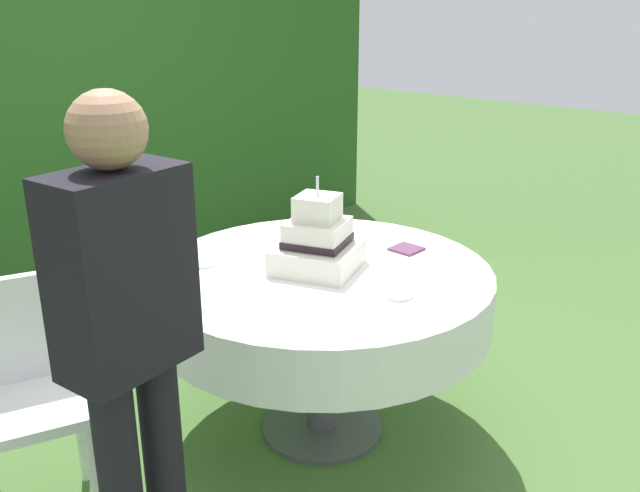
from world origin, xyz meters
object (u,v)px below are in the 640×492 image
cake_table (322,295)px  napkin_stack (406,249)px  serving_plate_far (202,262)px  standing_person (129,340)px  wedding_cake (317,243)px  serving_plate_left (398,295)px  serving_plate_near (278,232)px  garden_chair (26,379)px

cake_table → napkin_stack: 0.45m
cake_table → serving_plate_far: bearing=123.4°
napkin_stack → standing_person: bearing=-176.7°
napkin_stack → cake_table: bearing=162.2°
wedding_cake → standing_person: size_ratio=0.25×
serving_plate_left → serving_plate_far: bearing=107.5°
cake_table → serving_plate_near: bearing=65.4°
cake_table → serving_plate_near: 0.52m
serving_plate_near → garden_chair: bearing=179.4°
serving_plate_far → standing_person: bearing=-140.6°
wedding_cake → serving_plate_near: bearing=63.2°
cake_table → standing_person: bearing=-168.5°
garden_chair → cake_table: bearing=-24.0°
garden_chair → standing_person: bearing=-90.1°
garden_chair → serving_plate_near: bearing=-0.6°
wedding_cake → serving_plate_far: bearing=123.5°
serving_plate_far → serving_plate_left: (0.26, -0.81, 0.00)m
wedding_cake → serving_plate_near: 0.50m
cake_table → serving_plate_far: size_ratio=9.72×
serving_plate_near → serving_plate_left: 0.88m
cake_table → serving_plate_far: (-0.28, 0.42, 0.12)m
napkin_stack → garden_chair: (-1.47, 0.60, -0.23)m
serving_plate_left → napkin_stack: same height
napkin_stack → garden_chair: garden_chair is taller
serving_plate_near → napkin_stack: size_ratio=1.11×
serving_plate_near → napkin_stack: 0.62m
serving_plate_left → standing_person: size_ratio=0.07×
standing_person → serving_plate_far: bearing=39.4°
serving_plate_left → garden_chair: garden_chair is taller
serving_plate_far → standing_person: 1.02m
serving_plate_left → napkin_stack: 0.50m
cake_table → garden_chair: garden_chair is taller
garden_chair → serving_plate_left: bearing=-39.7°
cake_table → napkin_stack: (0.41, -0.13, 0.12)m
wedding_cake → napkin_stack: 0.46m
cake_table → serving_plate_far: 0.52m
wedding_cake → napkin_stack: wedding_cake is taller
serving_plate_near → serving_plate_far: (-0.49, -0.03, 0.00)m
napkin_stack → standing_person: 1.48m
serving_plate_far → garden_chair: (-0.78, 0.05, -0.23)m
cake_table → wedding_cake: wedding_cake is taller
cake_table → serving_plate_left: size_ratio=12.34×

